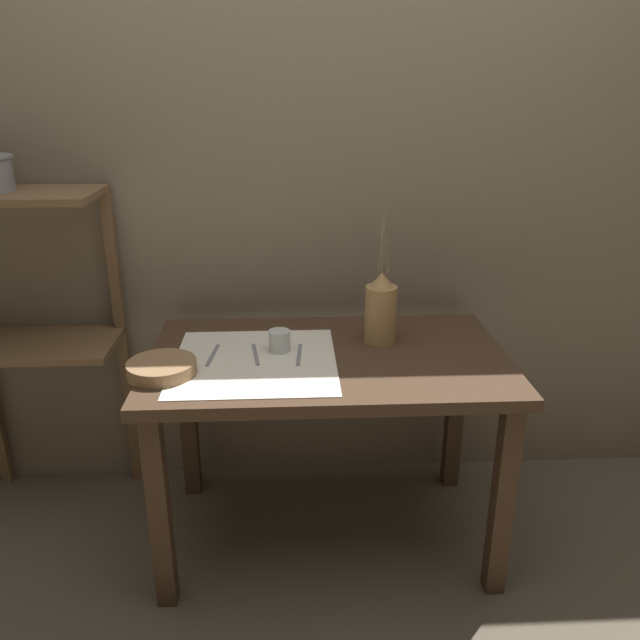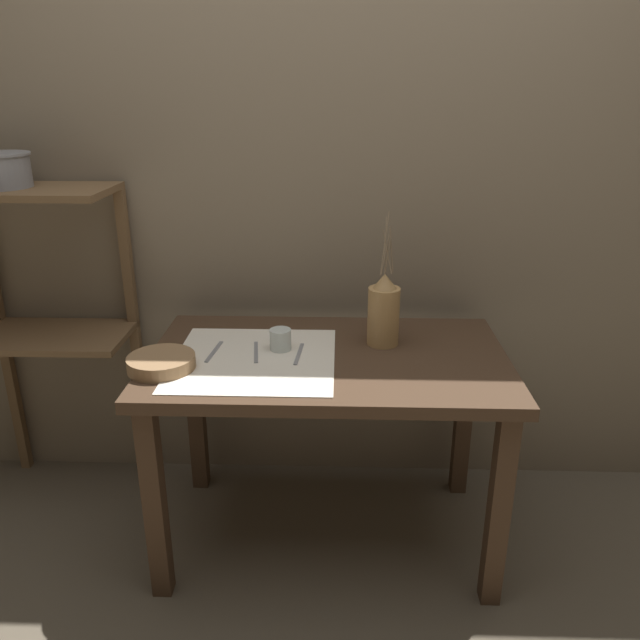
% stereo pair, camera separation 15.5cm
% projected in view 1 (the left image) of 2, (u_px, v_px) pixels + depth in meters
% --- Properties ---
extents(ground_plane, '(12.00, 12.00, 0.00)m').
position_uv_depth(ground_plane, '(327.00, 533.00, 2.29)').
color(ground_plane, brown).
extents(stone_wall_back, '(7.00, 0.06, 2.40)m').
position_uv_depth(stone_wall_back, '(321.00, 185.00, 2.30)').
color(stone_wall_back, '#7A6B56').
rests_on(stone_wall_back, ground_plane).
extents(wooden_table, '(1.17, 0.70, 0.72)m').
position_uv_depth(wooden_table, '(328.00, 382.00, 2.07)').
color(wooden_table, '#422D1E').
rests_on(wooden_table, ground_plane).
extents(wooden_shelf_unit, '(0.57, 0.33, 1.22)m').
position_uv_depth(wooden_shelf_unit, '(31.00, 294.00, 2.21)').
color(wooden_shelf_unit, brown).
rests_on(wooden_shelf_unit, ground_plane).
extents(linen_cloth, '(0.51, 0.52, 0.00)m').
position_uv_depth(linen_cloth, '(255.00, 361.00, 1.98)').
color(linen_cloth, silver).
rests_on(linen_cloth, wooden_table).
extents(pitcher_with_flowers, '(0.11, 0.11, 0.45)m').
position_uv_depth(pitcher_with_flowers, '(381.00, 310.00, 2.10)').
color(pitcher_with_flowers, '#A87F4C').
rests_on(pitcher_with_flowers, wooden_table).
extents(wooden_bowl, '(0.21, 0.21, 0.04)m').
position_uv_depth(wooden_bowl, '(162.00, 368.00, 1.89)').
color(wooden_bowl, '#8E6B47').
rests_on(wooden_bowl, wooden_table).
extents(glass_tumbler_near, '(0.07, 0.07, 0.07)m').
position_uv_depth(glass_tumbler_near, '(280.00, 341.00, 2.05)').
color(glass_tumbler_near, silver).
rests_on(glass_tumbler_near, wooden_table).
extents(knife_center, '(0.03, 0.17, 0.00)m').
position_uv_depth(knife_center, '(213.00, 355.00, 2.02)').
color(knife_center, gray).
rests_on(knife_center, wooden_table).
extents(fork_inner, '(0.03, 0.17, 0.00)m').
position_uv_depth(fork_inner, '(256.00, 354.00, 2.02)').
color(fork_inner, gray).
rests_on(fork_inner, wooden_table).
extents(fork_outer, '(0.02, 0.17, 0.00)m').
position_uv_depth(fork_outer, '(299.00, 355.00, 2.02)').
color(fork_outer, gray).
rests_on(fork_outer, wooden_table).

